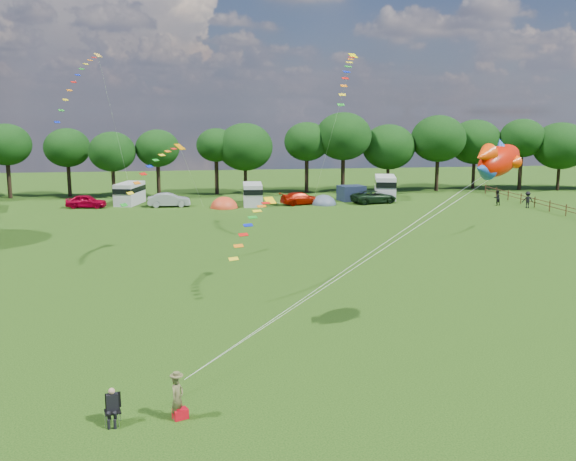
{
  "coord_description": "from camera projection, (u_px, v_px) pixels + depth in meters",
  "views": [
    {
      "loc": [
        -5.08,
        -25.66,
        10.32
      ],
      "look_at": [
        0.0,
        8.0,
        4.0
      ],
      "focal_mm": 40.0,
      "sensor_mm": 36.0,
      "label": 1
    }
  ],
  "objects": [
    {
      "name": "kite_bag",
      "position": [
        180.0,
        414.0,
        21.86
      ],
      "size": [
        0.58,
        0.5,
        0.35
      ],
      "primitive_type": "cube",
      "rotation": [
        0.0,
        0.0,
        0.41
      ],
      "color": "red",
      "rests_on": "ground"
    },
    {
      "name": "fish_kite",
      "position": [
        496.0,
        161.0,
        28.17
      ],
      "size": [
        3.56,
        2.99,
        1.99
      ],
      "rotation": [
        0.0,
        -0.21,
        0.63
      ],
      "color": "red",
      "rests_on": "ground"
    },
    {
      "name": "kite_flyer",
      "position": [
        177.0,
        398.0,
        21.72
      ],
      "size": [
        0.63,
        0.68,
        1.55
      ],
      "primitive_type": "imported",
      "rotation": [
        0.0,
        0.0,
        0.96
      ],
      "color": "brown",
      "rests_on": "ground"
    },
    {
      "name": "streamer_kite_d",
      "position": [
        348.0,
        70.0,
        51.13
      ],
      "size": [
        2.76,
        5.05,
        4.32
      ],
      "rotation": [
        0.0,
        0.0,
        0.39
      ],
      "color": "#F1E600",
      "rests_on": "ground"
    },
    {
      "name": "streamer_kite_a",
      "position": [
        81.0,
        76.0,
        52.21
      ],
      "size": [
        3.27,
        5.55,
        5.74
      ],
      "rotation": [
        0.0,
        0.0,
        0.9
      ],
      "color": "gold",
      "rests_on": "ground"
    },
    {
      "name": "tent_greyblue",
      "position": [
        324.0,
        204.0,
        72.42
      ],
      "size": [
        2.89,
        3.17,
        2.15
      ],
      "color": "#455264",
      "rests_on": "ground"
    },
    {
      "name": "campervan_d",
      "position": [
        385.0,
        186.0,
        77.21
      ],
      "size": [
        3.66,
        5.96,
        2.72
      ],
      "rotation": [
        0.0,
        0.0,
        1.32
      ],
      "color": "silver",
      "rests_on": "ground"
    },
    {
      "name": "walker_b",
      "position": [
        528.0,
        200.0,
        69.62
      ],
      "size": [
        1.24,
        0.71,
        1.81
      ],
      "primitive_type": "imported",
      "rotation": [
        0.0,
        0.0,
        2.99
      ],
      "color": "black",
      "rests_on": "ground"
    },
    {
      "name": "camp_chair",
      "position": [
        112.0,
        402.0,
        21.41
      ],
      "size": [
        0.62,
        0.63,
        1.29
      ],
      "rotation": [
        0.0,
        0.0,
        0.24
      ],
      "color": "#99999E",
      "rests_on": "ground"
    },
    {
      "name": "walker_a",
      "position": [
        497.0,
        198.0,
        71.55
      ],
      "size": [
        0.93,
        0.72,
        1.69
      ],
      "primitive_type": "imported",
      "rotation": [
        0.0,
        0.0,
        3.43
      ],
      "color": "black",
      "rests_on": "ground"
    },
    {
      "name": "car_a",
      "position": [
        86.0,
        201.0,
        69.68
      ],
      "size": [
        4.55,
        2.29,
        1.45
      ],
      "primitive_type": "imported",
      "rotation": [
        0.0,
        0.0,
        1.44
      ],
      "color": "#A3001F",
      "rests_on": "ground"
    },
    {
      "name": "tree_line",
      "position": [
        274.0,
        144.0,
        80.65
      ],
      "size": [
        102.98,
        10.98,
        10.27
      ],
      "color": "black",
      "rests_on": "ground"
    },
    {
      "name": "ground_plane",
      "position": [
        316.0,
        355.0,
        27.57
      ],
      "size": [
        180.0,
        180.0,
        0.0
      ],
      "primitive_type": "plane",
      "color": "black",
      "rests_on": "ground"
    },
    {
      "name": "car_c",
      "position": [
        301.0,
        198.0,
        72.26
      ],
      "size": [
        4.98,
        3.06,
        1.39
      ],
      "primitive_type": "imported",
      "rotation": [
        0.0,
        0.0,
        1.83
      ],
      "color": "#920F00",
      "rests_on": "ground"
    },
    {
      "name": "streamer_kite_c",
      "position": [
        256.0,
        218.0,
        36.89
      ],
      "size": [
        3.19,
        4.87,
        2.81
      ],
      "rotation": [
        0.0,
        0.0,
        0.4
      ],
      "color": "#FFC006",
      "rests_on": "ground"
    },
    {
      "name": "streamer_kite_b",
      "position": [
        157.0,
        164.0,
        43.99
      ],
      "size": [
        4.31,
        4.81,
        3.84
      ],
      "rotation": [
        0.0,
        0.0,
        1.04
      ],
      "color": "orange",
      "rests_on": "ground"
    },
    {
      "name": "awning_navy",
      "position": [
        351.0,
        193.0,
        75.45
      ],
      "size": [
        3.24,
        2.82,
        1.77
      ],
      "primitive_type": "cube",
      "rotation": [
        0.0,
        0.0,
        0.2
      ],
      "color": "#182236",
      "rests_on": "ground"
    },
    {
      "name": "campervan_c",
      "position": [
        253.0,
        193.0,
        71.94
      ],
      "size": [
        2.4,
        5.02,
        2.4
      ],
      "rotation": [
        0.0,
        0.0,
        1.5
      ],
      "color": "#B8B8BA",
      "rests_on": "ground"
    },
    {
      "name": "fence",
      "position": [
        558.0,
        207.0,
        65.68
      ],
      "size": [
        0.12,
        33.12,
        1.2
      ],
      "color": "#472D19",
      "rests_on": "ground"
    },
    {
      "name": "car_b",
      "position": [
        169.0,
        200.0,
        70.51
      ],
      "size": [
        4.32,
        1.67,
        1.52
      ],
      "primitive_type": "imported",
      "rotation": [
        0.0,
        0.0,
        1.59
      ],
      "color": "#999BA1",
      "rests_on": "ground"
    },
    {
      "name": "campervan_b",
      "position": [
        130.0,
        193.0,
        72.45
      ],
      "size": [
        3.32,
        5.34,
        2.43
      ],
      "rotation": [
        0.0,
        0.0,
        1.31
      ],
      "color": "#B2B2B4",
      "rests_on": "ground"
    },
    {
      "name": "car_d",
      "position": [
        374.0,
        197.0,
        73.32
      ],
      "size": [
        5.8,
        3.68,
        1.46
      ],
      "primitive_type": "imported",
      "rotation": [
        0.0,
        0.0,
        1.82
      ],
      "color": "black",
      "rests_on": "ground"
    },
    {
      "name": "tent_orange",
      "position": [
        224.0,
        208.0,
        69.92
      ],
      "size": [
        3.05,
        3.34,
        2.39
      ],
      "color": "red",
      "rests_on": "ground"
    }
  ]
}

